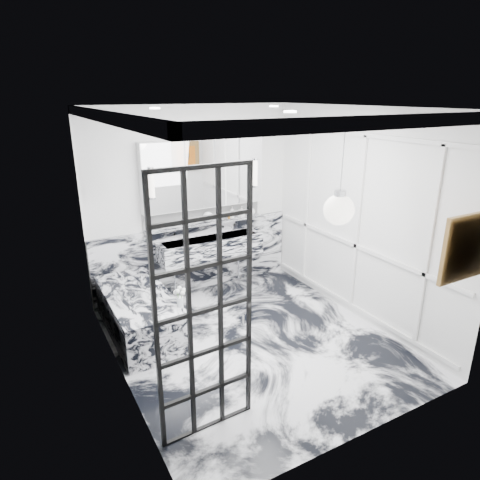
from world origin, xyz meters
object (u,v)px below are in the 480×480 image
mirror_cabinet (204,174)px  trough_sink (211,247)px  crittall_door (205,310)px  bathtub (139,313)px

mirror_cabinet → trough_sink: bearing=-90.0°
crittall_door → trough_sink: crittall_door is taller
trough_sink → crittall_door: bearing=-115.8°
crittall_door → mirror_cabinet: crittall_door is taller
crittall_door → mirror_cabinet: 3.08m
crittall_door → trough_sink: (1.25, 2.58, -0.48)m
trough_sink → mirror_cabinet: mirror_cabinet is taller
trough_sink → mirror_cabinet: (-0.00, 0.17, 1.09)m
bathtub → crittall_door: bearing=-87.8°
crittall_door → bathtub: crittall_door is taller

